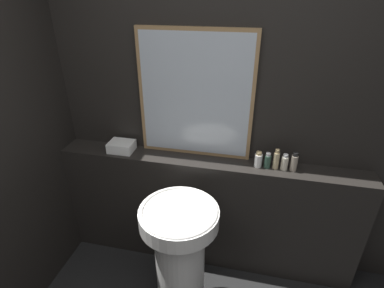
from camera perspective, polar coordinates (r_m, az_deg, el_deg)
name	(u,v)px	position (r m, az deg, el deg)	size (l,w,h in m)	color
wall_back	(213,116)	(2.18, 4.00, 5.33)	(8.00, 0.06, 2.50)	black
vanity_counter	(207,212)	(2.47, 2.88, -12.75)	(2.29, 0.22, 0.96)	black
pedestal_sink	(180,253)	(2.13, -2.32, -20.01)	(0.50, 0.50, 0.88)	white
mirror	(195,96)	(2.10, 0.61, 9.10)	(0.81, 0.03, 0.90)	#937047
towel_stack	(122,146)	(2.36, -13.27, -0.45)	(0.19, 0.15, 0.08)	white
shampoo_bottle	(258,160)	(2.14, 12.51, -2.95)	(0.05, 0.05, 0.11)	white
conditioner_bottle	(268,161)	(2.14, 14.19, -3.13)	(0.04, 0.04, 0.11)	#2D4C3D
lotion_bottle	(276,160)	(2.14, 15.75, -2.90)	(0.04, 0.04, 0.15)	#C6B284
body_wash_bottle	(285,162)	(2.15, 17.23, -3.38)	(0.05, 0.05, 0.12)	beige
hand_soap_bottle	(294,162)	(2.15, 18.88, -3.32)	(0.05, 0.05, 0.14)	gray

